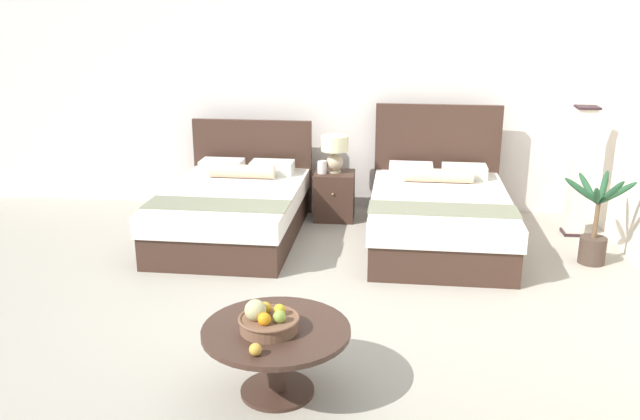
{
  "coord_description": "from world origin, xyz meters",
  "views": [
    {
      "loc": [
        0.5,
        -5.03,
        2.4
      ],
      "look_at": [
        -0.04,
        0.45,
        0.68
      ],
      "focal_mm": 37.43,
      "sensor_mm": 36.0,
      "label": 1
    }
  ],
  "objects": [
    {
      "name": "coffee_table",
      "position": [
        -0.14,
        -1.34,
        0.35
      ],
      "size": [
        0.93,
        0.93,
        0.46
      ],
      "color": "#3D281F",
      "rests_on": "ground"
    },
    {
      "name": "table_lamp",
      "position": [
        -0.06,
        2.3,
        0.81
      ],
      "size": [
        0.31,
        0.31,
        0.42
      ],
      "color": "tan",
      "rests_on": "nightstand"
    },
    {
      "name": "bed_near_window",
      "position": [
        -1.07,
        1.57,
        0.3
      ],
      "size": [
        1.44,
        2.1,
        1.09
      ],
      "color": "#3D281F",
      "rests_on": "ground"
    },
    {
      "name": "fruit_bowl",
      "position": [
        -0.19,
        -1.37,
        0.53
      ],
      "size": [
        0.38,
        0.38,
        0.21
      ],
      "color": "brown",
      "rests_on": "coffee_table"
    },
    {
      "name": "wall_back",
      "position": [
        0.0,
        2.82,
        1.38
      ],
      "size": [
        9.54,
        0.12,
        2.76
      ],
      "primitive_type": "cube",
      "color": "white",
      "rests_on": "ground"
    },
    {
      "name": "loose_apple",
      "position": [
        -0.21,
        -1.68,
        0.49
      ],
      "size": [
        0.07,
        0.07,
        0.07
      ],
      "color": "gold",
      "rests_on": "coffee_table"
    },
    {
      "name": "nightstand",
      "position": [
        -0.06,
        2.28,
        0.27
      ],
      "size": [
        0.45,
        0.45,
        0.55
      ],
      "color": "#3D281F",
      "rests_on": "ground"
    },
    {
      "name": "floor_lamp_corner",
      "position": [
        2.55,
        2.01,
        0.69
      ],
      "size": [
        0.22,
        0.22,
        1.38
      ],
      "color": "#301D23",
      "rests_on": "ground"
    },
    {
      "name": "ground_plane",
      "position": [
        0.0,
        0.0,
        -0.01
      ],
      "size": [
        9.54,
        9.24,
        0.02
      ],
      "primitive_type": "cube",
      "color": "#A59D8E"
    },
    {
      "name": "potted_palm",
      "position": [
        2.5,
        1.16,
        0.33
      ],
      "size": [
        0.68,
        0.61,
        0.91
      ],
      "color": "#44342B",
      "rests_on": "ground"
    },
    {
      "name": "bed_near_corner",
      "position": [
        1.07,
        1.58,
        0.31
      ],
      "size": [
        1.45,
        2.16,
        1.3
      ],
      "color": "#3D281F",
      "rests_on": "ground"
    },
    {
      "name": "vase",
      "position": [
        -0.2,
        2.24,
        0.62
      ],
      "size": [
        0.11,
        0.11,
        0.14
      ],
      "color": "silver",
      "rests_on": "nightstand"
    }
  ]
}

